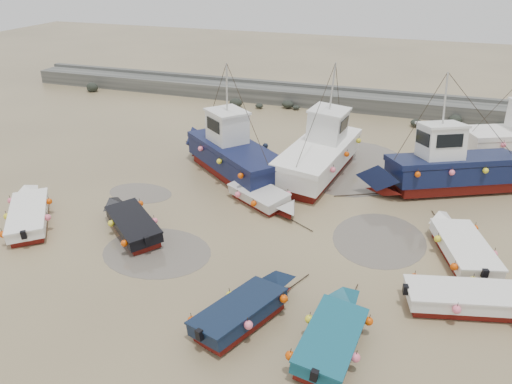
% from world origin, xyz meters
% --- Properties ---
extents(ground, '(120.00, 120.00, 0.00)m').
position_xyz_m(ground, '(0.00, 0.00, 0.00)').
color(ground, '#9D8960').
rests_on(ground, ground).
extents(seawall, '(60.00, 4.92, 1.50)m').
position_xyz_m(seawall, '(0.05, 21.99, 0.63)').
color(seawall, slate).
rests_on(seawall, ground).
extents(puddle_a, '(4.78, 4.78, 0.01)m').
position_xyz_m(puddle_a, '(-4.45, -2.16, 0.00)').
color(puddle_a, '#5E564C').
rests_on(puddle_a, ground).
extents(puddle_b, '(4.11, 4.11, 0.01)m').
position_xyz_m(puddle_b, '(4.44, 2.05, 0.00)').
color(puddle_b, '#5E564C').
rests_on(puddle_b, ground).
extents(puddle_c, '(3.53, 3.53, 0.01)m').
position_xyz_m(puddle_c, '(-8.16, 2.66, 0.00)').
color(puddle_c, '#5E564C').
rests_on(puddle_c, ground).
extents(puddle_d, '(6.75, 6.75, 0.01)m').
position_xyz_m(puddle_d, '(1.90, 10.07, 0.00)').
color(puddle_d, '#5E564C').
rests_on(puddle_d, ground).
extents(dinghy_0, '(4.72, 5.77, 1.43)m').
position_xyz_m(dinghy_0, '(-11.46, -1.74, 0.54)').
color(dinghy_0, maroon).
rests_on(dinghy_0, ground).
extents(dinghy_1, '(3.11, 5.56, 1.43)m').
position_xyz_m(dinghy_1, '(0.74, -4.98, 0.55)').
color(dinghy_1, maroon).
rests_on(dinghy_1, ground).
extents(dinghy_2, '(2.32, 5.77, 1.43)m').
position_xyz_m(dinghy_2, '(3.76, -5.24, 0.55)').
color(dinghy_2, maroon).
rests_on(dinghy_2, ground).
extents(dinghy_3, '(6.36, 2.70, 1.43)m').
position_xyz_m(dinghy_3, '(8.20, -1.79, 0.54)').
color(dinghy_3, maroon).
rests_on(dinghy_3, ground).
extents(dinghy_4, '(5.09, 4.49, 1.43)m').
position_xyz_m(dinghy_4, '(-6.40, -0.93, 0.55)').
color(dinghy_4, maroon).
rests_on(dinghy_4, ground).
extents(dinghy_5, '(5.06, 3.54, 1.43)m').
position_xyz_m(dinghy_5, '(-1.44, 3.46, 0.56)').
color(dinghy_5, maroon).
rests_on(dinghy_5, ground).
extents(dinghy_6, '(3.11, 6.20, 1.43)m').
position_xyz_m(dinghy_6, '(7.80, 1.90, 0.54)').
color(dinghy_6, maroon).
rests_on(dinghy_6, ground).
extents(cabin_boat_0, '(8.90, 7.45, 6.22)m').
position_xyz_m(cabin_boat_0, '(-4.60, 6.74, 1.33)').
color(cabin_boat_0, maroon).
rests_on(cabin_boat_0, ground).
extents(cabin_boat_1, '(3.90, 11.13, 6.22)m').
position_xyz_m(cabin_boat_1, '(0.24, 8.72, 1.31)').
color(cabin_boat_1, maroon).
rests_on(cabin_boat_1, ground).
extents(cabin_boat_2, '(9.58, 5.95, 6.22)m').
position_xyz_m(cabin_boat_2, '(7.02, 8.28, 1.34)').
color(cabin_boat_2, maroon).
rests_on(cabin_boat_2, ground).
extents(person, '(0.77, 0.71, 1.76)m').
position_xyz_m(person, '(-2.80, 7.62, 0.00)').
color(person, '#182132').
rests_on(person, ground).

